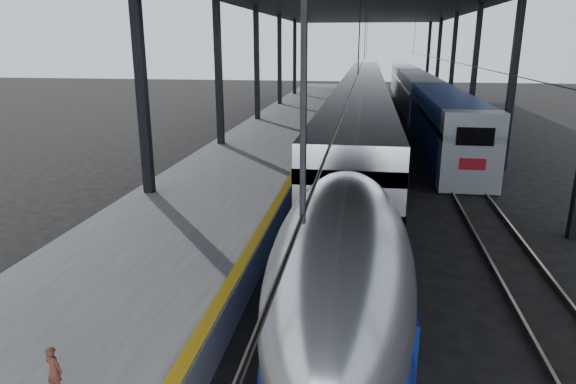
# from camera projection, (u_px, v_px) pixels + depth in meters

# --- Properties ---
(ground) EXTENTS (160.00, 160.00, 0.00)m
(ground) POSITION_uv_depth(u_px,v_px,m) (275.00, 283.00, 14.47)
(ground) COLOR black
(ground) RESTS_ON ground
(platform) EXTENTS (6.00, 80.00, 1.00)m
(platform) POSITION_uv_depth(u_px,v_px,m) (276.00, 138.00, 33.82)
(platform) COLOR #4C4C4F
(platform) RESTS_ON ground
(yellow_strip) EXTENTS (0.30, 80.00, 0.01)m
(yellow_strip) POSITION_uv_depth(u_px,v_px,m) (319.00, 131.00, 33.27)
(yellow_strip) COLOR gold
(yellow_strip) RESTS_ON platform
(rails) EXTENTS (6.52, 80.00, 0.16)m
(rails) POSITION_uv_depth(u_px,v_px,m) (399.00, 148.00, 32.77)
(rails) COLOR slate
(rails) RESTS_ON ground
(tgv_train) EXTENTS (2.90, 65.20, 4.16)m
(tgv_train) POSITION_uv_depth(u_px,v_px,m) (362.00, 110.00, 36.10)
(tgv_train) COLOR #B3B6BB
(tgv_train) RESTS_ON ground
(second_train) EXTENTS (2.65, 56.05, 3.65)m
(second_train) POSITION_uv_depth(u_px,v_px,m) (418.00, 95.00, 48.12)
(second_train) COLOR navy
(second_train) RESTS_ON ground
(child) EXTENTS (0.36, 0.28, 0.85)m
(child) POSITION_uv_depth(u_px,v_px,m) (54.00, 370.00, 8.30)
(child) COLOR #4A2318
(child) RESTS_ON platform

